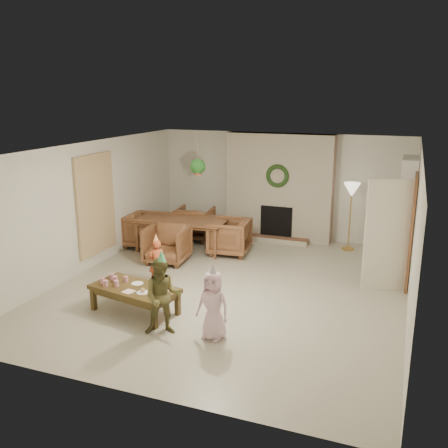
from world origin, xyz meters
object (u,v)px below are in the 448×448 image
at_px(coffee_table_top, 134,289).
at_px(child_pink, 213,305).
at_px(dining_table, 182,235).
at_px(dining_chair_right, 229,237).
at_px(child_red, 157,263).
at_px(dining_chair_near, 167,244).
at_px(dining_chair_left, 146,230).
at_px(child_plaid, 163,297).
at_px(dining_chair_far, 194,223).

xyz_separation_m(coffee_table_top, child_pink, (1.49, -0.36, 0.11)).
bearing_deg(dining_table, dining_chair_right, 0.00).
relative_size(dining_chair_right, child_red, 0.98).
height_order(dining_chair_near, coffee_table_top, dining_chair_near).
bearing_deg(dining_chair_left, child_red, -150.87).
distance_m(dining_chair_near, child_plaid, 3.13).
bearing_deg(dining_table, dining_chair_far, 90.00).
relative_size(dining_chair_far, dining_chair_right, 1.00).
xyz_separation_m(dining_chair_far, child_pink, (2.27, -4.43, 0.12)).
relative_size(dining_chair_near, coffee_table_top, 0.61).
distance_m(coffee_table_top, child_plaid, 0.91).
bearing_deg(dining_chair_far, child_pink, 111.84).
relative_size(dining_chair_near, dining_chair_right, 1.00).
relative_size(dining_chair_right, child_plaid, 0.74).
bearing_deg(dining_table, child_pink, -63.70).
xyz_separation_m(dining_chair_left, child_pink, (3.06, -3.48, 0.12)).
bearing_deg(child_pink, dining_table, 128.26).
distance_m(dining_chair_near, child_red, 1.26).
bearing_deg(child_red, dining_chair_left, -92.93).
xyz_separation_m(dining_chair_near, dining_chair_left, (-0.95, 0.79, 0.00)).
xyz_separation_m(dining_table, coffee_table_top, (0.70, -3.21, 0.05)).
distance_m(dining_chair_far, coffee_table_top, 4.15).
relative_size(dining_chair_right, coffee_table_top, 0.61).
bearing_deg(coffee_table_top, dining_chair_right, 94.61).
bearing_deg(dining_chair_near, child_pink, -57.20).
distance_m(dining_table, child_plaid, 3.96).
xyz_separation_m(child_red, child_plaid, (0.97, -1.62, 0.14)).
relative_size(dining_chair_far, child_pink, 0.84).
bearing_deg(child_plaid, dining_chair_near, 91.93).
relative_size(dining_chair_right, child_pink, 0.84).
bearing_deg(dining_table, dining_chair_near, -90.00).
bearing_deg(dining_table, dining_chair_left, 180.00).
bearing_deg(child_red, dining_chair_near, -108.53).
height_order(dining_chair_left, child_plaid, child_plaid).
xyz_separation_m(dining_chair_left, child_plaid, (2.33, -3.60, 0.19)).
height_order(coffee_table_top, child_pink, child_pink).
xyz_separation_m(child_plaid, child_pink, (0.73, 0.12, -0.07)).
height_order(dining_chair_far, dining_chair_left, same).
bearing_deg(dining_chair_near, child_plaid, -69.15).
distance_m(dining_table, dining_chair_far, 0.88).
xyz_separation_m(dining_chair_near, dining_chair_right, (1.01, 0.97, 0.00)).
distance_m(child_plaid, child_pink, 0.74).
bearing_deg(dining_chair_left, child_pink, -143.97).
bearing_deg(child_red, dining_chair_far, -116.40).
height_order(dining_table, dining_chair_left, dining_chair_left).
relative_size(dining_table, dining_chair_far, 2.34).
height_order(dining_chair_right, child_plaid, child_plaid).
bearing_deg(child_red, coffee_table_top, 63.23).
bearing_deg(dining_chair_right, dining_table, -90.00).
relative_size(dining_chair_left, child_red, 0.98).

